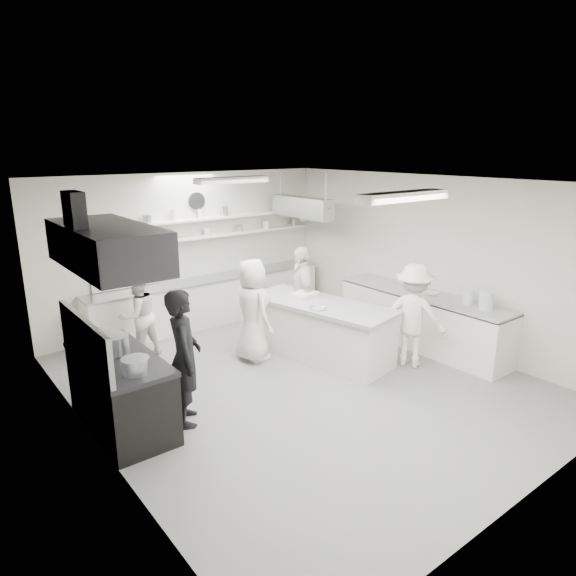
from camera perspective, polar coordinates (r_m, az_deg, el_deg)
floor at (r=7.93m, az=1.32°, el=-10.44°), size 6.00×7.00×0.02m
ceiling at (r=7.14m, az=1.47°, el=11.88°), size 6.00×7.00×0.02m
wall_back at (r=10.27m, az=-11.09°, el=4.23°), size 6.00×0.04×3.00m
wall_front at (r=5.33m, az=26.20°, el=-7.84°), size 6.00×0.04×3.00m
wall_left at (r=6.05m, az=-21.27°, el=-4.55°), size 0.04×7.00×3.00m
wall_right at (r=9.53m, az=15.52°, el=3.08°), size 0.04×7.00×3.00m
stove at (r=6.91m, az=-18.19°, el=-11.18°), size 0.80×1.80×0.90m
exhaust_hood at (r=6.32m, az=-19.65°, el=4.45°), size 0.85×2.00×0.50m
back_counter at (r=10.40m, az=-8.57°, el=-1.42°), size 5.00×0.60×0.92m
shelf_lower at (r=10.45m, az=-7.40°, el=5.97°), size 4.20×0.26×0.04m
shelf_upper at (r=10.40m, az=-7.47°, el=7.87°), size 4.20×0.26×0.04m
pass_through_window at (r=9.76m, az=-17.82°, el=2.88°), size 1.30×0.04×1.00m
wall_clock at (r=10.19m, az=-10.25°, el=9.59°), size 0.32×0.05×0.32m
right_counter at (r=9.42m, az=14.75°, el=-3.54°), size 0.74×3.30×0.94m
pot_rack at (r=10.32m, az=1.59°, el=9.06°), size 0.30×1.60×0.40m
light_fixture_front at (r=5.87m, az=12.84°, el=10.01°), size 1.30×0.25×0.10m
light_fixture_rear at (r=8.61m, az=-6.31°, el=11.96°), size 1.30×0.25×0.10m
prep_island at (r=8.66m, az=3.62°, el=-4.85°), size 1.40×2.60×0.91m
stove_pot at (r=6.79m, az=-19.00°, el=-6.19°), size 0.38×0.38×0.29m
cook_stove at (r=6.62m, az=-11.56°, el=-7.65°), size 0.66×0.77×1.79m
cook_back at (r=8.90m, az=-16.45°, el=-2.98°), size 0.80×0.68×1.47m
cook_island_left at (r=8.42m, az=-4.01°, el=-2.50°), size 0.58×0.86×1.73m
cook_island_right at (r=9.22m, az=1.55°, el=-0.72°), size 0.85×1.12×1.77m
cook_right at (r=8.42m, az=13.90°, el=-3.02°), size 1.03×1.26×1.70m
bowl_island_a at (r=8.18m, az=3.38°, el=-2.46°), size 0.35×0.35×0.06m
bowl_island_b at (r=8.94m, az=2.14°, el=-0.88°), size 0.21×0.21×0.06m
bowl_right at (r=9.25m, az=15.72°, el=-0.69°), size 0.34×0.34×0.06m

